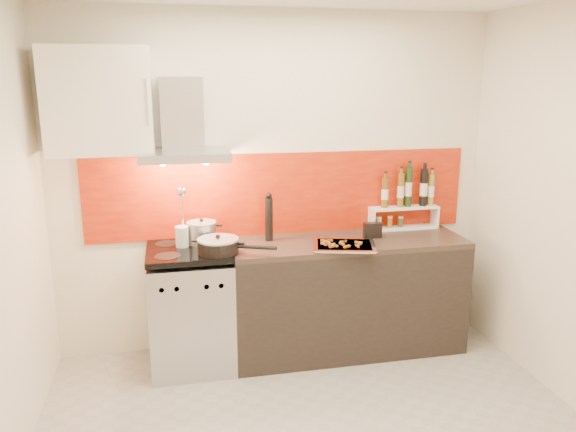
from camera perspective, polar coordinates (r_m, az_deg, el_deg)
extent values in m
cube|color=silver|center=(4.38, -1.24, 3.30)|extent=(3.40, 0.02, 2.60)
cube|color=#9E1308|center=(4.39, -0.56, 2.27)|extent=(3.00, 0.02, 0.64)
cube|color=#B7B7BA|center=(4.27, -9.78, -9.54)|extent=(0.60, 0.60, 0.84)
cube|color=black|center=(4.05, -9.54, -12.32)|extent=(0.50, 0.02, 0.40)
cube|color=#B7B7BA|center=(3.89, -9.77, -7.16)|extent=(0.56, 0.02, 0.12)
cube|color=#FF190C|center=(3.89, -9.76, -7.19)|extent=(0.10, 0.01, 0.04)
cube|color=black|center=(4.11, -10.05, -3.52)|extent=(0.60, 0.60, 0.04)
cube|color=black|center=(4.46, 5.94, -8.21)|extent=(1.80, 0.60, 0.86)
cube|color=black|center=(4.32, 6.09, -2.67)|extent=(1.80, 0.60, 0.04)
cube|color=#B7B7BA|center=(4.01, -10.50, 6.14)|extent=(0.62, 0.50, 0.06)
cube|color=#B7B7BA|center=(4.13, -10.74, 10.26)|extent=(0.30, 0.18, 0.50)
sphere|color=#FFD18C|center=(4.01, -12.62, 5.47)|extent=(0.07, 0.07, 0.07)
sphere|color=#FFD18C|center=(4.02, -8.33, 5.68)|extent=(0.07, 0.07, 0.07)
cube|color=white|center=(4.07, -18.66, 11.01)|extent=(0.70, 0.35, 0.72)
cylinder|color=#B7B7BA|center=(4.20, -8.75, -1.74)|extent=(0.22, 0.22, 0.15)
cylinder|color=#99999E|center=(4.18, -8.79, -0.67)|extent=(0.22, 0.22, 0.01)
sphere|color=black|center=(4.17, -8.80, -0.41)|extent=(0.03, 0.03, 0.03)
cylinder|color=black|center=(3.96, -7.11, -3.09)|extent=(0.29, 0.29, 0.09)
cylinder|color=#99999E|center=(3.95, -7.14, -2.38)|extent=(0.29, 0.29, 0.01)
sphere|color=black|center=(3.94, -7.15, -2.06)|extent=(0.03, 0.03, 0.03)
cylinder|color=black|center=(3.89, -3.15, -3.19)|extent=(0.27, 0.13, 0.03)
cylinder|color=silver|center=(4.14, -10.71, -2.13)|extent=(0.10, 0.10, 0.16)
cylinder|color=silver|center=(4.08, -10.70, 0.70)|extent=(0.01, 0.07, 0.30)
sphere|color=silver|center=(3.99, -10.76, 2.44)|extent=(0.06, 0.06, 0.06)
cylinder|color=black|center=(4.23, -1.95, -0.34)|extent=(0.06, 0.06, 0.33)
sphere|color=black|center=(4.19, -1.97, 2.10)|extent=(0.05, 0.05, 0.05)
cube|color=white|center=(4.70, 11.56, -1.15)|extent=(0.57, 0.16, 0.01)
cube|color=white|center=(4.58, 8.44, -0.37)|extent=(0.01, 0.16, 0.16)
cube|color=white|center=(4.79, 14.63, -0.02)|extent=(0.02, 0.16, 0.16)
cube|color=white|center=(4.66, 11.66, 0.86)|extent=(0.57, 0.16, 0.02)
cylinder|color=brown|center=(4.57, 9.81, 2.34)|extent=(0.06, 0.06, 0.24)
cylinder|color=brown|center=(4.61, 11.37, 2.61)|extent=(0.05, 0.05, 0.28)
cylinder|color=black|center=(4.64, 12.14, 2.90)|extent=(0.05, 0.05, 0.32)
cylinder|color=black|center=(4.69, 13.62, 2.83)|extent=(0.06, 0.06, 0.30)
cylinder|color=olive|center=(4.73, 14.34, 2.59)|extent=(0.05, 0.05, 0.26)
cylinder|color=beige|center=(4.61, 9.22, -0.73)|extent=(0.04, 0.04, 0.08)
cylinder|color=#A3691B|center=(4.64, 10.29, -0.66)|extent=(0.04, 0.04, 0.08)
cylinder|color=#4B4425|center=(4.68, 11.35, -0.64)|extent=(0.04, 0.04, 0.07)
cube|color=black|center=(4.37, 8.57, -1.44)|extent=(0.14, 0.07, 0.12)
cube|color=silver|center=(4.12, 5.73, -3.05)|extent=(0.50, 0.42, 0.01)
cube|color=silver|center=(4.11, 5.74, -2.92)|extent=(0.52, 0.45, 0.01)
cube|color=red|center=(4.11, 5.74, -2.92)|extent=(0.45, 0.37, 0.01)
cube|color=brown|center=(4.07, 4.45, -2.91)|extent=(0.06, 0.03, 0.01)
cube|color=brown|center=(4.09, 7.16, -2.91)|extent=(0.06, 0.04, 0.01)
cube|color=brown|center=(4.14, 7.17, -2.68)|extent=(0.06, 0.05, 0.01)
cube|color=brown|center=(4.15, 5.64, -2.60)|extent=(0.06, 0.05, 0.01)
cube|color=brown|center=(4.04, 6.01, -3.11)|extent=(0.06, 0.04, 0.01)
cube|color=brown|center=(4.09, 3.69, -2.84)|extent=(0.04, 0.06, 0.01)
cube|color=brown|center=(4.09, 3.82, -2.84)|extent=(0.03, 0.06, 0.01)
cube|color=brown|center=(4.17, 4.19, -2.52)|extent=(0.06, 0.02, 0.01)
cube|color=brown|center=(4.16, 3.69, -2.52)|extent=(0.05, 0.05, 0.01)
cube|color=brown|center=(4.05, 4.77, -3.02)|extent=(0.04, 0.06, 0.01)
cube|color=brown|center=(4.16, 5.65, -2.58)|extent=(0.06, 0.04, 0.01)
cube|color=brown|center=(4.03, 4.55, -3.09)|extent=(0.06, 0.04, 0.01)
cube|color=brown|center=(4.06, 7.08, -3.02)|extent=(0.02, 0.06, 0.01)
cube|color=brown|center=(4.13, 3.82, -2.65)|extent=(0.06, 0.02, 0.01)
cube|color=brown|center=(4.10, 5.49, -2.82)|extent=(0.03, 0.06, 0.01)
cube|color=brown|center=(4.11, 4.16, -2.76)|extent=(0.02, 0.06, 0.01)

